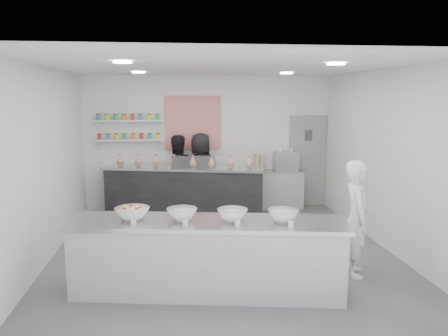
{
  "coord_description": "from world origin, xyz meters",
  "views": [
    {
      "loc": [
        -0.76,
        -6.77,
        2.58
      ],
      "look_at": [
        0.05,
        0.4,
        1.36
      ],
      "focal_mm": 35.0,
      "sensor_mm": 36.0,
      "label": 1
    }
  ],
  "objects_px": {
    "woman_prep": "(357,218)",
    "staff_left": "(177,174)",
    "prep_counter": "(207,257)",
    "espresso_machine": "(286,162)",
    "staff_right": "(201,173)",
    "back_bar": "(184,191)",
    "espresso_ledge": "(277,189)"
  },
  "relations": [
    {
      "from": "back_bar",
      "to": "woman_prep",
      "type": "xyz_separation_m",
      "value": [
        2.37,
        -3.44,
        0.31
      ]
    },
    {
      "from": "staff_right",
      "to": "prep_counter",
      "type": "bearing_deg",
      "value": 81.18
    },
    {
      "from": "back_bar",
      "to": "espresso_ledge",
      "type": "height_order",
      "value": "back_bar"
    },
    {
      "from": "back_bar",
      "to": "espresso_ledge",
      "type": "relative_size",
      "value": 2.89
    },
    {
      "from": "staff_left",
      "to": "staff_right",
      "type": "distance_m",
      "value": 0.54
    },
    {
      "from": "espresso_ledge",
      "to": "espresso_machine",
      "type": "distance_m",
      "value": 0.67
    },
    {
      "from": "back_bar",
      "to": "espresso_machine",
      "type": "distance_m",
      "value": 2.4
    },
    {
      "from": "staff_left",
      "to": "woman_prep",
      "type": "bearing_deg",
      "value": 104.55
    },
    {
      "from": "espresso_machine",
      "to": "woman_prep",
      "type": "xyz_separation_m",
      "value": [
        0.06,
        -3.81,
        -0.24
      ]
    },
    {
      "from": "prep_counter",
      "to": "staff_left",
      "type": "bearing_deg",
      "value": 104.6
    },
    {
      "from": "staff_left",
      "to": "prep_counter",
      "type": "bearing_deg",
      "value": 75.41
    },
    {
      "from": "espresso_ledge",
      "to": "woman_prep",
      "type": "bearing_deg",
      "value": -86.34
    },
    {
      "from": "back_bar",
      "to": "espresso_machine",
      "type": "xyz_separation_m",
      "value": [
        2.31,
        0.37,
        0.55
      ]
    },
    {
      "from": "espresso_ledge",
      "to": "staff_left",
      "type": "distance_m",
      "value": 2.33
    },
    {
      "from": "woman_prep",
      "to": "staff_right",
      "type": "height_order",
      "value": "staff_right"
    },
    {
      "from": "espresso_ledge",
      "to": "prep_counter",
      "type": "bearing_deg",
      "value": -114.79
    },
    {
      "from": "prep_counter",
      "to": "woman_prep",
      "type": "xyz_separation_m",
      "value": [
        2.16,
        0.33,
        0.35
      ]
    },
    {
      "from": "prep_counter",
      "to": "staff_right",
      "type": "height_order",
      "value": "staff_right"
    },
    {
      "from": "espresso_machine",
      "to": "staff_right",
      "type": "xyz_separation_m",
      "value": [
        -1.93,
        -0.12,
        -0.19
      ]
    },
    {
      "from": "woman_prep",
      "to": "espresso_ledge",
      "type": "bearing_deg",
      "value": 17.03
    },
    {
      "from": "espresso_ledge",
      "to": "staff_left",
      "type": "bearing_deg",
      "value": -177.06
    },
    {
      "from": "prep_counter",
      "to": "espresso_machine",
      "type": "xyz_separation_m",
      "value": [
        2.1,
        4.14,
        0.59
      ]
    },
    {
      "from": "woman_prep",
      "to": "staff_left",
      "type": "height_order",
      "value": "staff_left"
    },
    {
      "from": "back_bar",
      "to": "staff_right",
      "type": "relative_size",
      "value": 1.92
    },
    {
      "from": "prep_counter",
      "to": "woman_prep",
      "type": "distance_m",
      "value": 2.21
    },
    {
      "from": "woman_prep",
      "to": "staff_left",
      "type": "distance_m",
      "value": 4.48
    },
    {
      "from": "back_bar",
      "to": "prep_counter",
      "type": "bearing_deg",
      "value": -73.28
    },
    {
      "from": "back_bar",
      "to": "espresso_machine",
      "type": "relative_size",
      "value": 6.37
    },
    {
      "from": "back_bar",
      "to": "espresso_ledge",
      "type": "distance_m",
      "value": 2.16
    },
    {
      "from": "back_bar",
      "to": "staff_right",
      "type": "distance_m",
      "value": 0.58
    },
    {
      "from": "prep_counter",
      "to": "staff_right",
      "type": "bearing_deg",
      "value": 96.98
    },
    {
      "from": "prep_counter",
      "to": "espresso_ledge",
      "type": "distance_m",
      "value": 4.57
    }
  ]
}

